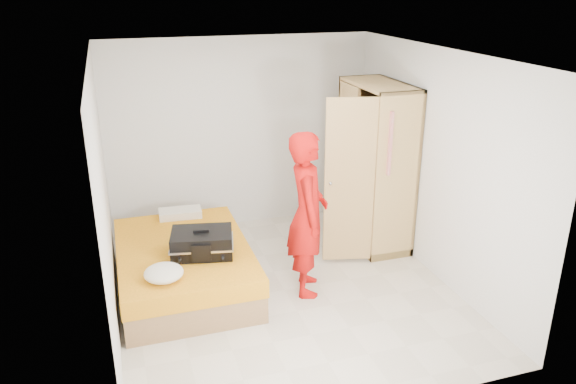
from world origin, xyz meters
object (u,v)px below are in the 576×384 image
object	(u,v)px
wardrobe	(373,170)
round_cushion	(164,273)
bed	(184,266)
suitcase	(202,243)
person	(307,214)

from	to	relation	value
wardrobe	round_cushion	size ratio (longest dim) A/B	5.41
bed	suitcase	bearing A→B (deg)	-52.74
bed	wardrobe	distance (m)	2.65
person	bed	bearing A→B (deg)	84.92
wardrobe	suitcase	size ratio (longest dim) A/B	2.81
wardrobe	person	world-z (taller)	wardrobe
wardrobe	bed	bearing A→B (deg)	-170.14
bed	round_cushion	size ratio (longest dim) A/B	5.20
bed	suitcase	distance (m)	0.48
round_cushion	bed	bearing A→B (deg)	67.98
suitcase	round_cushion	bearing A→B (deg)	-124.36
bed	round_cushion	xyz separation A→B (m)	(-0.27, -0.68, 0.32)
person	wardrobe	bearing A→B (deg)	-38.60
bed	wardrobe	size ratio (longest dim) A/B	0.96
wardrobe	person	distance (m)	1.51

